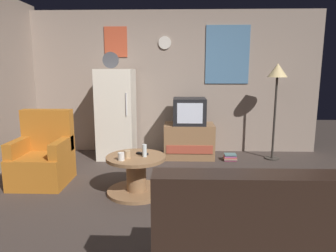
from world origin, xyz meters
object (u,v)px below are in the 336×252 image
Objects in this scene: couch at (282,249)px; coffee_table at (136,175)px; fridge at (116,114)px; crt_tv at (189,111)px; standing_lamp at (277,78)px; wine_glass at (144,151)px; tv_stand at (189,141)px; armchair at (43,158)px; remote_control at (142,154)px; book_stack at (230,157)px; mug_ceramic_white at (121,157)px; mug_ceramic_tan at (127,154)px.

coffee_table is at bearing 126.14° from couch.
fridge reaches higher than crt_tv.
couch is at bearing -61.50° from fridge.
crt_tv is 1.52m from standing_lamp.
wine_glass is (-2.00, -1.54, -0.81)m from standing_lamp.
fridge is at bearing 118.50° from couch.
standing_lamp is (1.41, -0.06, 1.07)m from tv_stand.
standing_lamp is (2.64, -0.04, 0.60)m from fridge.
standing_lamp is 3.74m from armchair.
remote_control is 2.07m from couch.
tv_stand is 1.56× the size of crt_tv.
tv_stand reaches higher than book_stack.
wine_glass is at bearing 124.02° from couch.
coffee_table is (-0.70, -1.57, -0.57)m from crt_tv.
coffee_table is 0.36m from mug_ceramic_white.
couch reaches higher than wine_glass.
mug_ceramic_white is 0.42× the size of book_stack.
mug_ceramic_tan is 2.13m from book_stack.
coffee_table is 1.33m from armchair.
tv_stand is 9.33× the size of mug_ceramic_tan.
crt_tv is (1.23, 0.01, 0.05)m from fridge.
wine_glass reaches higher than mug_ceramic_white.
crt_tv is 1.72m from wine_glass.
mug_ceramic_white is (-0.84, -1.74, 0.22)m from tv_stand.
book_stack is at bearing 45.19° from mug_ceramic_tan.
fridge reaches higher than tv_stand.
mug_ceramic_tan is at bearing -108.94° from remote_control.
fridge is 2.71m from standing_lamp.
couch is (-0.90, -3.16, -1.05)m from standing_lamp.
mug_ceramic_white is at bearing -129.69° from coffee_table.
standing_lamp is 1.66× the size of armchair.
tv_stand is 0.49× the size of couch.
coffee_table is (0.54, -1.56, -0.52)m from fridge.
standing_lamp is 2.64m from remote_control.
coffee_table is at bearing -144.29° from standing_lamp.
crt_tv is 0.34× the size of standing_lamp.
coffee_table is 1.96m from book_stack.
mug_ceramic_tan is (-2.20, -1.60, -0.84)m from standing_lamp.
fridge is 1.72m from mug_ceramic_tan.
standing_lamp is 2.21× the size of coffee_table.
mug_ceramic_white is at bearing -115.78° from crt_tv.
crt_tv is 1.96m from mug_ceramic_white.
mug_ceramic_tan is at bearing -162.55° from wine_glass.
crt_tv is at bearing 92.95° from remote_control.
wine_glass is 0.12m from remote_control.
crt_tv is 3.29m from couch.
standing_lamp is at bearing 36.88° from mug_ceramic_white.
armchair is at bearing 156.33° from mug_ceramic_white.
couch is (0.51, -3.22, 0.02)m from tv_stand.
remote_control reaches higher than coffee_table.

